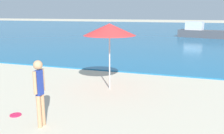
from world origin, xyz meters
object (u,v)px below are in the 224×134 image
Objects in this scene: person_standing at (40,90)px; frisbee at (16,115)px; beach_umbrella at (110,30)px; boat_far at (201,32)px.

frisbee is at bearing -105.09° from person_standing.
beach_umbrella is (0.60, 3.32, 1.18)m from person_standing.
person_standing is 23.74m from boat_far.
beach_umbrella is (1.62, 3.00, 2.08)m from frisbee.
beach_umbrella reaches higher than frisbee.
beach_umbrella is (-3.64, -20.04, 1.46)m from boat_far.
frisbee is 4.00m from beach_umbrella.
frisbee is 0.06× the size of boat_far.
boat_far is (4.24, 23.36, -0.28)m from person_standing.
person_standing is at bearing -17.39° from frisbee.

